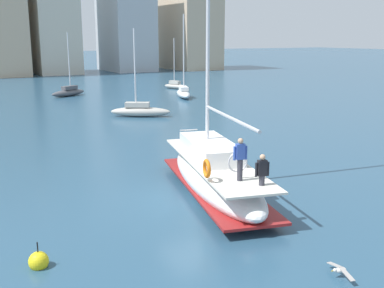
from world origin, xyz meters
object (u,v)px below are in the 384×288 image
(moored_sloop_near, at_px, (69,92))
(mooring_buoy, at_px, (39,261))
(seagull, at_px, (340,270))
(moored_cutter_right, at_px, (176,85))
(main_sailboat, at_px, (215,173))
(moored_sloop_far, at_px, (183,92))
(moored_catamaran, at_px, (140,110))

(moored_sloop_near, height_order, mooring_buoy, moored_sloop_near)
(seagull, distance_m, mooring_buoy, 8.63)
(seagull, bearing_deg, moored_cutter_right, 68.05)
(main_sailboat, height_order, mooring_buoy, main_sailboat)
(moored_cutter_right, xyz_separation_m, seagull, (-18.19, -45.14, -0.25))
(moored_sloop_far, bearing_deg, mooring_buoy, -124.45)
(main_sailboat, distance_m, mooring_buoy, 8.55)
(moored_catamaran, relative_size, seagull, 6.28)
(main_sailboat, bearing_deg, mooring_buoy, -158.88)
(moored_sloop_near, bearing_deg, mooring_buoy, -106.13)
(moored_sloop_far, relative_size, moored_cutter_right, 1.40)
(main_sailboat, bearing_deg, seagull, -95.31)
(moored_sloop_near, relative_size, seagull, 6.08)
(main_sailboat, xyz_separation_m, moored_catamaran, (5.07, 19.89, -0.38))
(moored_catamaran, bearing_deg, main_sailboat, -104.30)
(moored_cutter_right, bearing_deg, seagull, -111.95)
(main_sailboat, height_order, moored_sloop_far, main_sailboat)
(moored_cutter_right, xyz_separation_m, mooring_buoy, (-25.41, -40.42, -0.29))
(seagull, bearing_deg, moored_sloop_far, 68.07)
(seagull, relative_size, mooring_buoy, 1.29)
(main_sailboat, height_order, moored_cutter_right, main_sailboat)
(moored_sloop_near, xyz_separation_m, moored_catamaran, (1.56, -16.67, 0.03))
(moored_cutter_right, bearing_deg, moored_sloop_far, -112.01)
(moored_sloop_far, relative_size, mooring_buoy, 9.90)
(moored_sloop_near, xyz_separation_m, mooring_buoy, (-11.46, -39.63, -0.33))
(seagull, xyz_separation_m, mooring_buoy, (-7.22, 4.73, -0.04))
(moored_sloop_far, xyz_separation_m, moored_catamaran, (-9.08, -9.24, -0.05))
(moored_catamaran, xyz_separation_m, moored_cutter_right, (12.40, 17.46, -0.08))
(main_sailboat, relative_size, moored_sloop_near, 2.01)
(moored_catamaran, height_order, moored_cutter_right, moored_catamaran)
(main_sailboat, xyz_separation_m, mooring_buoy, (-7.95, -3.07, -0.74))
(mooring_buoy, bearing_deg, moored_sloop_far, 55.55)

